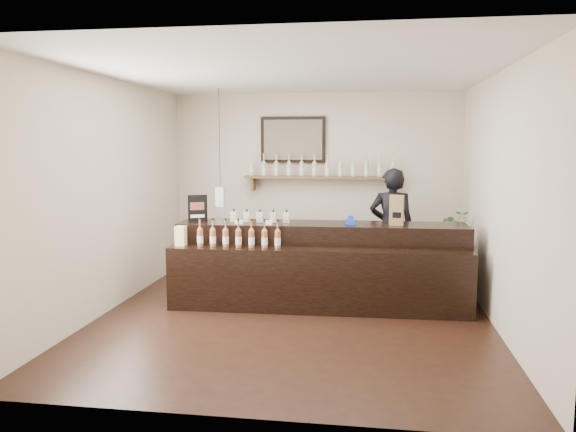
% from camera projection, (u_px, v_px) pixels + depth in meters
% --- Properties ---
extents(ground, '(5.00, 5.00, 0.00)m').
position_uv_depth(ground, '(294.00, 317.00, 6.57)').
color(ground, black).
rests_on(ground, ground).
extents(room_shell, '(5.00, 5.00, 5.00)m').
position_uv_depth(room_shell, '(294.00, 171.00, 6.36)').
color(room_shell, beige).
rests_on(room_shell, ground).
extents(back_wall_decor, '(2.66, 0.96, 1.69)m').
position_uv_depth(back_wall_decor, '(305.00, 161.00, 8.71)').
color(back_wall_decor, brown).
rests_on(back_wall_decor, ground).
extents(counter, '(3.65, 1.06, 1.18)m').
position_uv_depth(counter, '(320.00, 267.00, 7.03)').
color(counter, black).
rests_on(counter, ground).
extents(promo_sign, '(0.23, 0.13, 0.35)m').
position_uv_depth(promo_sign, '(198.00, 208.00, 7.21)').
color(promo_sign, black).
rests_on(promo_sign, counter).
extents(paper_bag, '(0.18, 0.15, 0.37)m').
position_uv_depth(paper_bag, '(397.00, 210.00, 6.91)').
color(paper_bag, '#876041').
rests_on(paper_bag, counter).
extents(tape_dispenser, '(0.14, 0.07, 0.11)m').
position_uv_depth(tape_dispenser, '(351.00, 221.00, 6.97)').
color(tape_dispenser, blue).
rests_on(tape_dispenser, counter).
extents(side_cabinet, '(0.47, 0.56, 0.70)m').
position_uv_depth(side_cabinet, '(452.00, 266.00, 7.70)').
color(side_cabinet, brown).
rests_on(side_cabinet, ground).
extents(potted_plant, '(0.44, 0.40, 0.41)m').
position_uv_depth(potted_plant, '(454.00, 225.00, 7.63)').
color(potted_plant, '#316829').
rests_on(potted_plant, side_cabinet).
extents(shopkeeper, '(0.71, 0.47, 1.91)m').
position_uv_depth(shopkeeper, '(392.00, 221.00, 7.81)').
color(shopkeeper, black).
rests_on(shopkeeper, ground).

